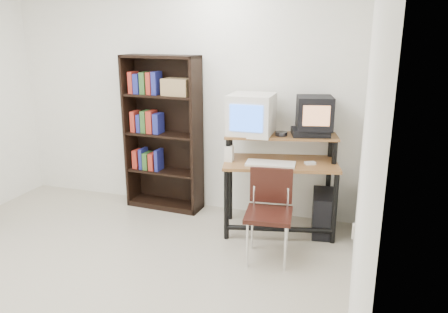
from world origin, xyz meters
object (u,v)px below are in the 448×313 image
(crt_tv, at_px, (314,113))
(computer_desk, at_px, (280,167))
(school_chair, at_px, (270,205))
(bookshelf, at_px, (164,132))
(crt_monitor, at_px, (252,114))
(pc_tower, at_px, (323,213))

(crt_tv, bearing_deg, computer_desk, -164.60)
(school_chair, distance_m, bookshelf, 1.66)
(crt_monitor, xyz_separation_m, bookshelf, (-1.05, 0.17, -0.28))
(pc_tower, height_order, bookshelf, bookshelf)
(pc_tower, xyz_separation_m, bookshelf, (-1.81, 0.17, 0.68))
(crt_monitor, xyz_separation_m, crt_tv, (0.61, 0.09, 0.04))
(school_chair, bearing_deg, crt_monitor, 111.34)
(crt_monitor, relative_size, school_chair, 0.55)
(computer_desk, relative_size, crt_monitor, 2.72)
(computer_desk, xyz_separation_m, crt_monitor, (-0.32, 0.06, 0.50))
(crt_tv, distance_m, school_chair, 1.06)
(crt_tv, bearing_deg, bookshelf, 164.46)
(computer_desk, bearing_deg, bookshelf, 157.57)
(school_chair, height_order, bookshelf, bookshelf)
(pc_tower, bearing_deg, school_chair, -129.77)
(pc_tower, distance_m, bookshelf, 1.94)
(crt_monitor, height_order, bookshelf, bookshelf)
(computer_desk, bearing_deg, pc_tower, -3.77)
(crt_tv, bearing_deg, crt_monitor, 175.72)
(crt_tv, relative_size, bookshelf, 0.23)
(pc_tower, bearing_deg, crt_tv, 143.21)
(computer_desk, relative_size, crt_tv, 3.01)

